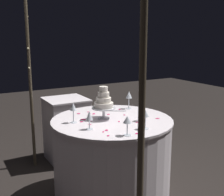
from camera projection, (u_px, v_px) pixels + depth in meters
decorative_arch at (62, 26)px, 2.28m from camera, size 2.23×0.06×2.50m
main_table at (112, 159)px, 2.76m from camera, size 1.12×1.12×0.80m
side_table at (67, 129)px, 3.64m from camera, size 0.49×0.49×0.79m
tiered_cake at (104, 102)px, 2.66m from camera, size 0.22×0.22×0.30m
wine_glass_0 at (129, 95)px, 3.03m from camera, size 0.07×0.07×0.19m
wine_glass_1 at (73, 108)px, 2.54m from camera, size 0.06×0.06×0.18m
wine_glass_2 at (145, 115)px, 2.37m from camera, size 0.06×0.06×0.16m
wine_glass_3 at (142, 108)px, 2.59m from camera, size 0.07×0.07×0.16m
wine_glass_4 at (89, 116)px, 2.36m from camera, size 0.06×0.06×0.15m
wine_glass_5 at (127, 121)px, 2.21m from camera, size 0.07×0.07×0.15m
cake_knife at (110, 111)px, 2.96m from camera, size 0.18×0.26×0.01m
rose_petal_0 at (157, 118)px, 2.69m from camera, size 0.04×0.05×0.00m
rose_petal_1 at (88, 112)px, 2.92m from camera, size 0.04×0.04×0.00m
rose_petal_2 at (111, 107)px, 3.10m from camera, size 0.03×0.04×0.00m
rose_petal_3 at (83, 119)px, 2.66m from camera, size 0.04×0.05×0.00m
rose_petal_4 at (85, 120)px, 2.65m from camera, size 0.02×0.03×0.00m
rose_petal_5 at (91, 121)px, 2.61m from camera, size 0.03×0.02×0.00m
rose_petal_6 at (94, 114)px, 2.85m from camera, size 0.04×0.05×0.00m
rose_petal_7 at (124, 115)px, 2.81m from camera, size 0.03×0.02×0.00m
rose_petal_8 at (108, 136)px, 2.23m from camera, size 0.03×0.03×0.00m
rose_petal_9 at (120, 109)px, 3.02m from camera, size 0.03×0.03×0.00m
rose_petal_10 at (89, 114)px, 2.85m from camera, size 0.04×0.04×0.00m
rose_petal_11 at (137, 122)px, 2.57m from camera, size 0.03×0.03×0.00m
rose_petal_12 at (78, 114)px, 2.86m from camera, size 0.05×0.04×0.00m
rose_petal_13 at (119, 121)px, 2.60m from camera, size 0.03×0.03×0.00m
rose_petal_14 at (108, 114)px, 2.83m from camera, size 0.02×0.03×0.00m
rose_petal_15 at (137, 133)px, 2.28m from camera, size 0.03×0.03×0.00m
rose_petal_16 at (103, 132)px, 2.32m from camera, size 0.03×0.03×0.00m
rose_petal_17 at (82, 122)px, 2.59m from camera, size 0.02×0.03×0.00m
rose_petal_18 at (107, 130)px, 2.36m from camera, size 0.05×0.04×0.00m
rose_petal_19 at (90, 124)px, 2.51m from camera, size 0.03×0.03×0.00m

